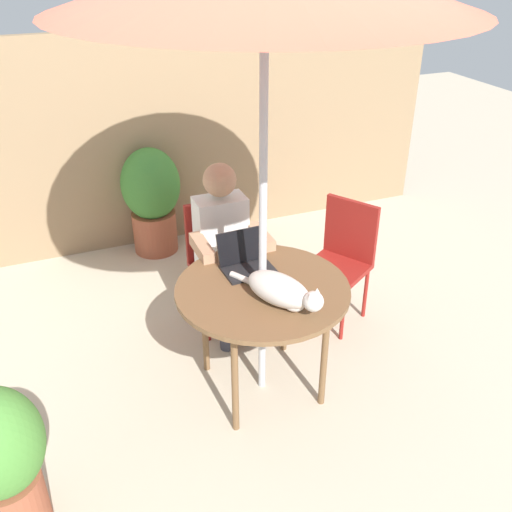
{
  "coord_description": "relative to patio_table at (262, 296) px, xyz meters",
  "views": [
    {
      "loc": [
        -1.06,
        -2.52,
        2.52
      ],
      "look_at": [
        0.0,
        0.1,
        0.89
      ],
      "focal_mm": 39.97,
      "sensor_mm": 36.0,
      "label": 1
    }
  ],
  "objects": [
    {
      "name": "ground_plane",
      "position": [
        0.0,
        0.0,
        -0.68
      ],
      "size": [
        14.0,
        14.0,
        0.0
      ],
      "primitive_type": "plane",
      "color": "beige"
    },
    {
      "name": "potted_plant_by_chair",
      "position": [
        -1.46,
        -0.5,
        -0.19
      ],
      "size": [
        0.42,
        0.42,
        0.87
      ],
      "color": "#9E5138",
      "rests_on": "ground"
    },
    {
      "name": "chair_occupied",
      "position": [
        0.0,
        0.82,
        -0.15
      ],
      "size": [
        0.4,
        0.4,
        0.89
      ],
      "color": "maroon",
      "rests_on": "ground"
    },
    {
      "name": "chair_empty",
      "position": [
        0.83,
        0.51,
        -0.15
      ],
      "size": [
        0.55,
        0.55,
        0.89
      ],
      "color": "maroon",
      "rests_on": "ground"
    },
    {
      "name": "fence_back",
      "position": [
        0.0,
        2.21,
        0.24
      ],
      "size": [
        5.12,
        0.08,
        1.85
      ],
      "primitive_type": "cube",
      "color": "#937756",
      "rests_on": "ground"
    },
    {
      "name": "person_seated",
      "position": [
        0.0,
        0.66,
        0.01
      ],
      "size": [
        0.48,
        0.48,
        1.23
      ],
      "color": "white",
      "rests_on": "ground"
    },
    {
      "name": "laptop",
      "position": [
        -0.01,
        0.25,
        0.13
      ],
      "size": [
        0.31,
        0.26,
        0.21
      ],
      "color": "black",
      "rests_on": "patio_table"
    },
    {
      "name": "cat",
      "position": [
        0.03,
        -0.2,
        0.15
      ],
      "size": [
        0.36,
        0.6,
        0.17
      ],
      "color": "silver",
      "rests_on": "patio_table"
    },
    {
      "name": "patio_table",
      "position": [
        0.0,
        0.0,
        0.0
      ],
      "size": [
        1.01,
        1.01,
        0.74
      ],
      "color": "brown",
      "rests_on": "ground"
    },
    {
      "name": "potted_plant_near_fence",
      "position": [
        -0.21,
        1.99,
        -0.16
      ],
      "size": [
        0.5,
        0.5,
        0.95
      ],
      "color": "#9E5138",
      "rests_on": "ground"
    },
    {
      "name": "potted_plant_corner",
      "position": [
        0.19,
        1.42,
        -0.32
      ],
      "size": [
        0.3,
        0.3,
        0.69
      ],
      "color": "#9E5138",
      "rests_on": "ground"
    }
  ]
}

